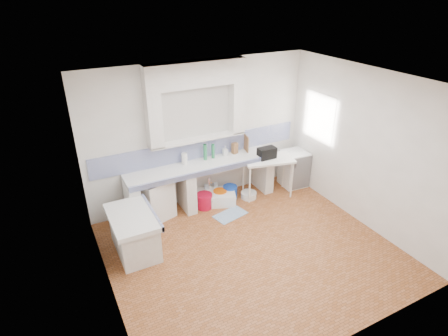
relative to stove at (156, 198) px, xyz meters
name	(u,v)px	position (x,y,z in m)	size (l,w,h in m)	color
floor	(252,251)	(1.07, -1.73, -0.39)	(4.50, 4.50, 0.00)	#9A5931
ceiling	(259,84)	(1.07, -1.73, 2.41)	(4.50, 4.50, 0.00)	white
wall_back	(200,134)	(1.07, 0.27, 1.01)	(4.50, 4.50, 0.00)	white
wall_front	(353,254)	(1.07, -3.73, 1.01)	(4.50, 4.50, 0.00)	white
wall_left	(101,215)	(-1.18, -1.73, 1.01)	(4.50, 4.50, 0.00)	white
wall_right	(364,149)	(3.32, -1.73, 1.01)	(4.50, 4.50, 0.00)	white
alcove_mass	(196,74)	(0.97, 0.15, 2.18)	(1.90, 0.25, 0.45)	white
window_frame	(327,117)	(3.49, -0.53, 1.21)	(0.35, 0.86, 1.06)	#3B2012
lace_valance	(323,99)	(3.35, -0.53, 1.59)	(0.01, 0.84, 0.24)	white
counter_slab	(203,166)	(0.97, -0.03, 0.47)	(3.00, 0.60, 0.08)	white
counter_lip	(209,172)	(0.97, -0.31, 0.47)	(3.00, 0.04, 0.10)	navy
counter_pier_left	(133,204)	(-0.43, -0.03, 0.02)	(0.20, 0.55, 0.82)	white
counter_pier_mid	(187,190)	(0.62, -0.03, 0.02)	(0.20, 0.55, 0.82)	white
counter_pier_right	(263,171)	(2.37, -0.03, 0.02)	(0.20, 0.55, 0.82)	white
peninsula_top	(132,217)	(-0.63, -0.83, 0.27)	(0.70, 1.10, 0.08)	white
peninsula_base	(135,235)	(-0.63, -0.83, -0.08)	(0.60, 1.00, 0.62)	white
peninsula_lip	(152,212)	(-0.30, -0.83, 0.27)	(0.04, 1.10, 0.10)	navy
backsplash	(201,148)	(1.07, 0.26, 0.71)	(4.27, 0.03, 0.40)	navy
stove	(156,198)	(0.00, 0.00, 0.00)	(0.55, 0.53, 0.78)	white
sink	(213,198)	(1.16, -0.07, -0.29)	(0.88, 0.48, 0.21)	white
side_table	(267,177)	(2.31, -0.28, 0.03)	(1.00, 0.55, 0.04)	white
fridge	(294,169)	(3.05, -0.19, 0.00)	(0.51, 0.51, 0.78)	white
bucket_red	(204,201)	(0.93, -0.15, -0.24)	(0.32, 0.32, 0.30)	#B00827
bucket_orange	(220,196)	(1.30, -0.10, -0.26)	(0.28, 0.28, 0.26)	orange
bucket_blue	(230,192)	(1.55, -0.06, -0.25)	(0.29, 0.29, 0.27)	blue
basin_white	(249,195)	(1.90, -0.23, -0.33)	(0.32, 0.32, 0.13)	white
water_bottle_a	(206,192)	(1.10, 0.12, -0.22)	(0.09, 0.09, 0.34)	silver
water_bottle_b	(216,190)	(1.31, 0.12, -0.23)	(0.08, 0.08, 0.32)	silver
black_bag	(267,153)	(2.28, -0.25, 0.56)	(0.36, 0.21, 0.23)	black
green_bottle_a	(205,152)	(1.10, 0.12, 0.67)	(0.07, 0.07, 0.32)	#217443
green_bottle_b	(213,151)	(1.27, 0.12, 0.66)	(0.06, 0.06, 0.29)	#217443
knife_block	(235,148)	(1.75, 0.12, 0.62)	(0.11, 0.09, 0.22)	#8E6038
cutting_board	(246,143)	(2.02, 0.12, 0.68)	(0.02, 0.24, 0.33)	#8E6038
paper_towel	(185,159)	(0.66, 0.12, 0.62)	(0.11, 0.11, 0.22)	white
soap_bottle	(225,151)	(1.53, 0.12, 0.61)	(0.09, 0.09, 0.20)	white
rug	(230,215)	(1.26, -0.63, -0.39)	(0.63, 0.36, 0.01)	#2F6299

